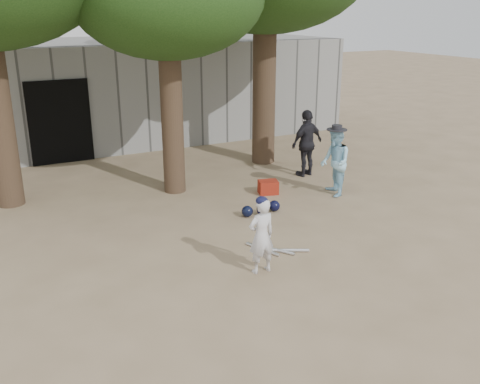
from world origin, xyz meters
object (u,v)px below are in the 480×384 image
spectator_blue (335,162)px  spectator_dark (307,143)px  red_bag (268,187)px  boy_player (261,236)px

spectator_blue → spectator_dark: (0.30, 1.52, 0.06)m
red_bag → spectator_dark: bearing=26.5°
spectator_blue → spectator_dark: 1.55m
boy_player → spectator_dark: bearing=-133.5°
spectator_blue → boy_player: bearing=-34.7°
boy_player → red_bag: (2.00, 3.19, -0.46)m
boy_player → spectator_blue: 4.06m
red_bag → boy_player: bearing=-122.1°
boy_player → spectator_blue: (3.24, 2.44, 0.14)m
spectator_blue → spectator_dark: spectator_dark is taller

